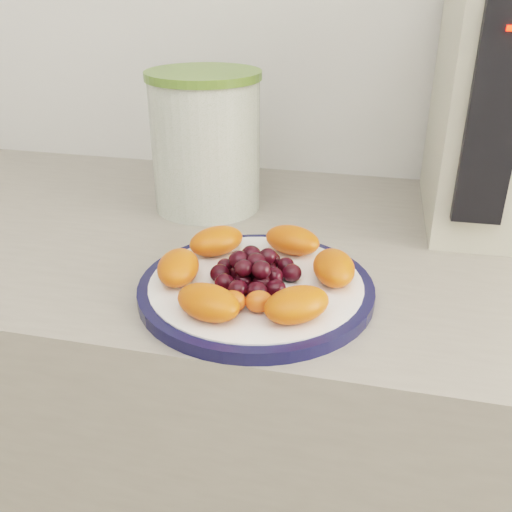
# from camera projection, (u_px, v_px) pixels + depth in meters

# --- Properties ---
(counter) EXTENTS (3.50, 0.60, 0.90)m
(counter) POSITION_uv_depth(u_px,v_px,m) (330.00, 477.00, 0.99)
(counter) COLOR gray
(counter) RESTS_ON floor
(cabinet_face) EXTENTS (3.48, 0.58, 0.84)m
(cabinet_face) POSITION_uv_depth(u_px,v_px,m) (329.00, 489.00, 1.00)
(cabinet_face) COLOR #8E664C
(cabinet_face) RESTS_ON floor
(plate_rim) EXTENTS (0.27, 0.27, 0.01)m
(plate_rim) POSITION_uv_depth(u_px,v_px,m) (256.00, 289.00, 0.66)
(plate_rim) COLOR black
(plate_rim) RESTS_ON counter
(plate_face) EXTENTS (0.25, 0.25, 0.02)m
(plate_face) POSITION_uv_depth(u_px,v_px,m) (256.00, 288.00, 0.66)
(plate_face) COLOR white
(plate_face) RESTS_ON counter
(canister) EXTENTS (0.20, 0.20, 0.20)m
(canister) POSITION_uv_depth(u_px,v_px,m) (206.00, 146.00, 0.87)
(canister) COLOR #3A571C
(canister) RESTS_ON counter
(canister_lid) EXTENTS (0.20, 0.20, 0.01)m
(canister_lid) POSITION_uv_depth(u_px,v_px,m) (203.00, 75.00, 0.82)
(canister_lid) COLOR #4F702B
(canister_lid) RESTS_ON canister
(appliance_panel) EXTENTS (0.06, 0.02, 0.26)m
(appliance_panel) POSITION_uv_depth(u_px,v_px,m) (493.00, 118.00, 0.67)
(appliance_panel) COLOR black
(appliance_panel) RESTS_ON appliance_body
(appliance_led) EXTENTS (0.01, 0.01, 0.01)m
(appliance_led) POSITION_uv_depth(u_px,v_px,m) (512.00, 28.00, 0.62)
(appliance_led) COLOR #FF0C05
(appliance_led) RESTS_ON appliance_panel
(fruit_plate) EXTENTS (0.24, 0.24, 0.04)m
(fruit_plate) POSITION_uv_depth(u_px,v_px,m) (254.00, 270.00, 0.65)
(fruit_plate) COLOR red
(fruit_plate) RESTS_ON plate_face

